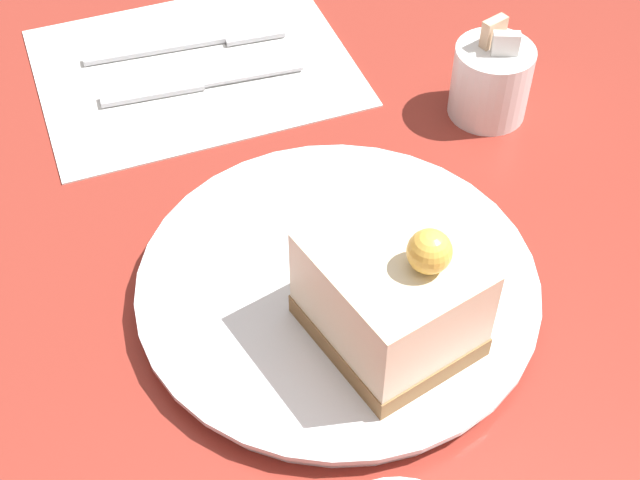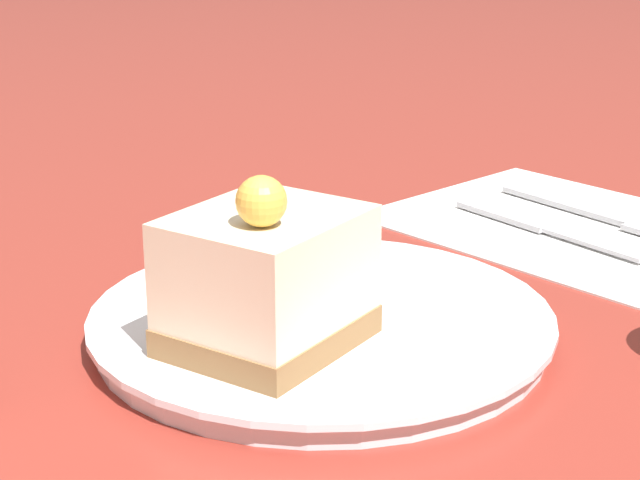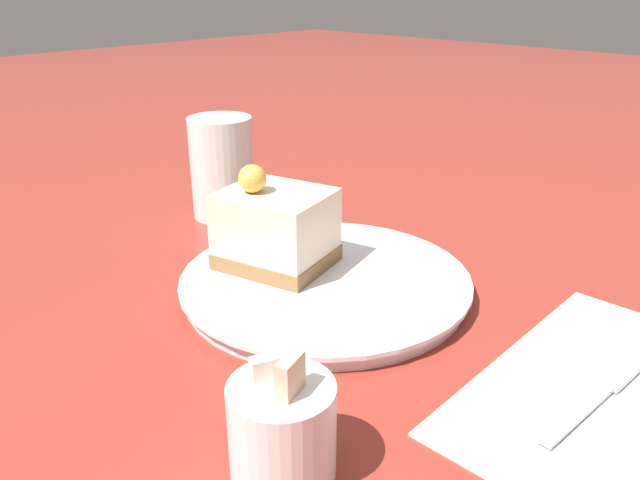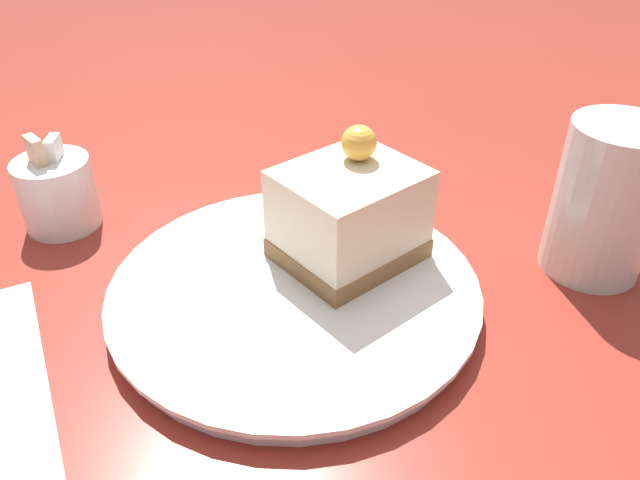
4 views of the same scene
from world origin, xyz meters
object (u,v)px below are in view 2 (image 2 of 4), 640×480
plate (321,323)px  fork (609,218)px  knife (529,224)px  cake_slice (267,278)px

plate → fork: (-0.30, -0.01, -0.00)m
fork → knife: (0.06, -0.03, -0.00)m
plate → cake_slice: cake_slice is taller
cake_slice → plate: bearing=-178.7°
plate → knife: 0.25m
fork → plate: bearing=5.9°
fork → knife: bearing=-25.4°
fork → knife: 0.06m
fork → knife: size_ratio=1.04×
knife → fork: bearing=154.6°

